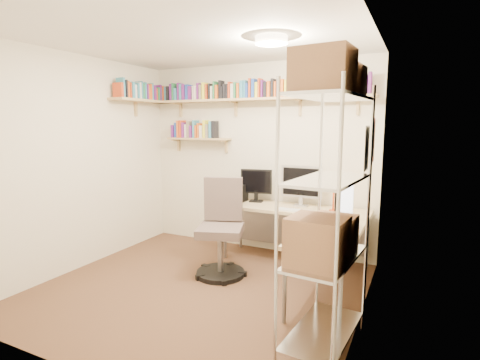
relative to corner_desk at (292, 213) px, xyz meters
The scene contains 6 objects.
ground 1.36m from the corner_desk, 126.01° to the right, with size 3.20×3.20×0.00m, color #472C1E.
room_shell 1.46m from the corner_desk, 125.86° to the right, with size 3.24×3.04×2.52m.
wall_shelves 1.78m from the corner_desk, 162.88° to the left, with size 3.12×1.09×0.80m.
corner_desk is the anchor object (origin of this frame).
office_chair 0.86m from the corner_desk, 144.10° to the right, with size 0.62×0.62×1.10m.
wire_rack 1.78m from the corner_desk, 64.26° to the right, with size 0.50×0.90×2.18m.
Camera 1 is at (2.00, -3.14, 1.70)m, focal length 28.00 mm.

